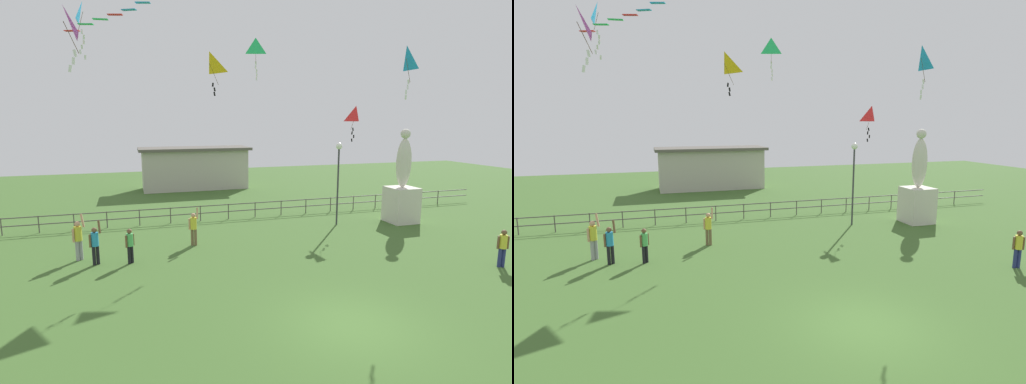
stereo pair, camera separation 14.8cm
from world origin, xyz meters
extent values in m
plane|color=#3D6028|center=(0.00, 0.00, 0.00)|extent=(80.00, 80.00, 0.00)
cube|color=beige|center=(9.30, 10.17, 1.06)|extent=(1.61, 1.61, 2.11)
ellipsoid|color=beige|center=(9.30, 10.17, 3.56)|extent=(0.90, 0.76, 2.90)
sphere|color=beige|center=(9.30, 10.17, 5.26)|extent=(0.56, 0.56, 0.56)
cylinder|color=#38383D|center=(5.32, 10.75, 2.22)|extent=(0.10, 0.10, 4.44)
sphere|color=white|center=(5.32, 10.75, 4.59)|extent=(0.36, 0.36, 0.36)
cylinder|color=black|center=(-7.57, 7.87, 0.41)|extent=(0.14, 0.14, 0.82)
cylinder|color=black|center=(-7.72, 7.80, 0.41)|extent=(0.14, 0.14, 0.82)
cylinder|color=#268CBF|center=(-7.65, 7.83, 1.11)|extent=(0.30, 0.30, 0.58)
sphere|color=brown|center=(-7.65, 7.83, 1.51)|extent=(0.22, 0.22, 0.22)
cylinder|color=brown|center=(-7.44, 7.87, 1.62)|extent=(0.16, 0.21, 0.56)
cylinder|color=brown|center=(-7.83, 7.75, 1.07)|extent=(0.09, 0.09, 0.55)
cylinder|color=#99999E|center=(-8.31, 8.71, 0.44)|extent=(0.15, 0.15, 0.88)
cylinder|color=#99999E|center=(-8.45, 8.61, 0.44)|extent=(0.15, 0.15, 0.88)
cylinder|color=gold|center=(-8.38, 8.66, 1.19)|extent=(0.32, 0.32, 0.62)
sphere|color=tan|center=(-8.38, 8.66, 1.62)|extent=(0.24, 0.24, 0.24)
cylinder|color=tan|center=(-8.17, 8.75, 1.75)|extent=(0.23, 0.26, 0.60)
cylinder|color=tan|center=(-8.55, 8.53, 1.16)|extent=(0.10, 0.10, 0.59)
cylinder|color=brown|center=(-3.20, 9.26, 0.41)|extent=(0.14, 0.14, 0.82)
cylinder|color=brown|center=(-3.35, 9.30, 0.41)|extent=(0.14, 0.14, 0.82)
cylinder|color=gold|center=(-3.27, 9.28, 1.10)|extent=(0.30, 0.30, 0.58)
sphere|color=tan|center=(-3.27, 9.28, 1.50)|extent=(0.22, 0.22, 0.22)
cylinder|color=tan|center=(-3.10, 9.17, 1.62)|extent=(0.14, 0.20, 0.55)
cylinder|color=tan|center=(-3.46, 9.34, 1.07)|extent=(0.09, 0.09, 0.55)
cylinder|color=navy|center=(8.40, 2.49, 0.40)|extent=(0.14, 0.14, 0.81)
cylinder|color=navy|center=(8.55, 2.44, 0.40)|extent=(0.14, 0.14, 0.81)
cylinder|color=gold|center=(8.48, 2.47, 1.09)|extent=(0.30, 0.30, 0.57)
sphere|color=brown|center=(8.48, 2.47, 1.49)|extent=(0.22, 0.22, 0.22)
cylinder|color=brown|center=(8.29, 2.53, 1.06)|extent=(0.09, 0.09, 0.54)
cylinder|color=brown|center=(8.66, 2.40, 1.06)|extent=(0.09, 0.09, 0.54)
cylinder|color=black|center=(-6.19, 7.62, 0.38)|extent=(0.13, 0.13, 0.77)
cylinder|color=black|center=(-6.30, 7.52, 0.38)|extent=(0.13, 0.13, 0.77)
cylinder|color=#4CB259|center=(-6.25, 7.57, 1.04)|extent=(0.28, 0.28, 0.54)
sphere|color=brown|center=(-6.25, 7.57, 1.41)|extent=(0.21, 0.21, 0.21)
cylinder|color=brown|center=(-6.10, 7.69, 1.01)|extent=(0.08, 0.08, 0.51)
cylinder|color=brown|center=(-6.39, 7.45, 1.01)|extent=(0.08, 0.08, 0.51)
pyramid|color=#198CD1|center=(-7.72, 10.87, 10.82)|extent=(0.28, 0.93, 0.88)
cylinder|color=#4C381E|center=(-7.86, 10.87, 10.38)|extent=(0.28, 0.02, 0.88)
cube|color=white|center=(-7.83, 10.89, 9.97)|extent=(0.09, 0.05, 0.20)
cube|color=white|center=(-7.76, 10.92, 9.75)|extent=(0.10, 0.05, 0.20)
cube|color=white|center=(-7.78, 10.91, 9.53)|extent=(0.09, 0.02, 0.20)
cube|color=white|center=(-7.87, 10.86, 9.31)|extent=(0.09, 0.03, 0.20)
cube|color=white|center=(-7.94, 10.83, 9.09)|extent=(0.11, 0.04, 0.21)
cube|color=white|center=(-7.76, 10.92, 8.87)|extent=(0.09, 0.04, 0.20)
pyramid|color=red|center=(7.31, 12.38, 6.41)|extent=(0.49, 1.10, 0.94)
cylinder|color=#4C381E|center=(7.13, 12.36, 5.94)|extent=(0.37, 0.06, 0.94)
cube|color=black|center=(7.13, 12.36, 5.49)|extent=(0.11, 0.03, 0.21)
cube|color=black|center=(7.05, 12.32, 5.27)|extent=(0.10, 0.01, 0.21)
cube|color=black|center=(7.23, 12.41, 5.05)|extent=(0.08, 0.02, 0.20)
cube|color=black|center=(7.05, 12.32, 4.83)|extent=(0.10, 0.03, 0.21)
pyramid|color=#1EB759|center=(1.28, 13.68, 10.24)|extent=(0.93, 0.60, 0.96)
cylinder|color=#4C381E|center=(1.23, 13.51, 9.76)|extent=(0.12, 0.35, 0.96)
cube|color=white|center=(1.23, 13.51, 9.31)|extent=(0.11, 0.04, 0.21)
cube|color=white|center=(1.22, 13.50, 9.09)|extent=(0.09, 0.03, 0.20)
cube|color=white|center=(1.29, 13.54, 8.87)|extent=(0.10, 0.03, 0.20)
cube|color=white|center=(1.30, 13.55, 8.65)|extent=(0.10, 0.04, 0.20)
cube|color=white|center=(1.27, 13.53, 8.43)|extent=(0.11, 0.04, 0.21)
pyramid|color=#198CD1|center=(5.29, 5.26, 8.62)|extent=(0.29, 0.72, 0.99)
cylinder|color=#4C381E|center=(5.43, 5.26, 8.12)|extent=(0.29, 0.02, 1.00)
cube|color=white|center=(5.51, 5.30, 7.66)|extent=(0.12, 0.03, 0.21)
cube|color=white|center=(5.48, 5.28, 7.44)|extent=(0.09, 0.04, 0.20)
cube|color=white|center=(5.37, 5.23, 7.22)|extent=(0.08, 0.02, 0.20)
cube|color=white|center=(5.37, 5.23, 7.00)|extent=(0.10, 0.05, 0.20)
pyramid|color=yellow|center=(-2.08, 10.62, 8.79)|extent=(1.01, 1.18, 1.00)
cylinder|color=#4C381E|center=(-1.83, 10.76, 8.30)|extent=(0.52, 0.30, 1.00)
cube|color=black|center=(-1.90, 10.72, 7.78)|extent=(0.11, 0.02, 0.21)
cube|color=black|center=(-1.81, 10.77, 7.56)|extent=(0.11, 0.03, 0.21)
cube|color=black|center=(-1.82, 10.76, 7.34)|extent=(0.12, 0.01, 0.21)
pyramid|color=#B22DB2|center=(-7.65, 3.27, 8.77)|extent=(0.49, 1.03, 0.85)
cylinder|color=#4C381E|center=(-7.48, 3.30, 8.34)|extent=(0.36, 0.06, 0.86)
cube|color=white|center=(-7.41, 3.33, 7.93)|extent=(0.11, 0.02, 0.21)
cube|color=white|center=(-7.47, 3.30, 7.71)|extent=(0.10, 0.02, 0.21)
cube|color=white|center=(-7.56, 3.25, 7.49)|extent=(0.12, 0.02, 0.21)
cube|color=#198CD1|center=(-5.18, 9.41, 11.03)|extent=(0.68, 0.42, 0.03)
cube|color=#198CD1|center=(-5.76, 9.65, 10.76)|extent=(0.67, 0.50, 0.03)
cube|color=red|center=(-6.35, 9.88, 10.57)|extent=(0.68, 0.41, 0.03)
cube|color=#1EB759|center=(-6.97, 10.01, 10.37)|extent=(0.66, 0.32, 0.03)
cube|color=#1EB759|center=(-7.59, 10.14, 10.15)|extent=(0.68, 0.41, 0.03)
cube|color=red|center=(-8.18, 10.35, 9.88)|extent=(0.68, 0.47, 0.03)
cylinder|color=#4C4742|center=(-12.74, 14.00, 0.47)|extent=(0.06, 0.06, 0.95)
cylinder|color=#4C4742|center=(-10.96, 14.00, 0.47)|extent=(0.06, 0.06, 0.95)
cylinder|color=#4C4742|center=(-9.19, 14.00, 0.47)|extent=(0.06, 0.06, 0.95)
cylinder|color=#4C4742|center=(-7.48, 14.00, 0.47)|extent=(0.06, 0.06, 0.95)
cylinder|color=#4C4742|center=(-5.70, 14.00, 0.47)|extent=(0.06, 0.06, 0.95)
cylinder|color=#4C4742|center=(-3.93, 14.00, 0.47)|extent=(0.06, 0.06, 0.95)
cylinder|color=#4C4742|center=(-2.14, 14.00, 0.47)|extent=(0.06, 0.06, 0.95)
cylinder|color=#4C4742|center=(-0.40, 14.00, 0.47)|extent=(0.06, 0.06, 0.95)
cylinder|color=#4C4742|center=(1.34, 14.00, 0.47)|extent=(0.06, 0.06, 0.95)
cylinder|color=#4C4742|center=(3.09, 14.00, 0.47)|extent=(0.06, 0.06, 0.95)
cylinder|color=#4C4742|center=(4.83, 14.00, 0.47)|extent=(0.06, 0.06, 0.95)
cylinder|color=#4C4742|center=(6.64, 14.00, 0.47)|extent=(0.06, 0.06, 0.95)
cylinder|color=#4C4742|center=(8.37, 14.00, 0.47)|extent=(0.06, 0.06, 0.95)
cylinder|color=#4C4742|center=(10.11, 14.00, 0.47)|extent=(0.06, 0.06, 0.95)
cylinder|color=#4C4742|center=(11.92, 14.00, 0.47)|extent=(0.06, 0.06, 0.95)
cylinder|color=#4C4742|center=(13.65, 14.00, 0.47)|extent=(0.06, 0.06, 0.95)
cylinder|color=#4C4742|center=(15.42, 14.00, 0.47)|extent=(0.06, 0.06, 0.95)
cube|color=#4C4742|center=(0.00, 14.00, 0.91)|extent=(36.00, 0.05, 0.05)
cube|color=#4C4742|center=(0.00, 14.00, 0.47)|extent=(36.00, 0.05, 0.05)
cube|color=#B7B2A3|center=(-0.54, 26.00, 1.72)|extent=(9.02, 3.14, 3.44)
cube|color=#59544C|center=(-0.54, 26.00, 3.56)|extent=(9.62, 3.74, 0.24)
camera|label=1|loc=(-6.08, -9.76, 6.03)|focal=28.33mm
camera|label=2|loc=(-5.94, -9.80, 6.03)|focal=28.33mm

